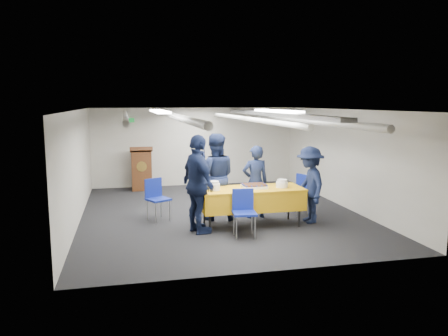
{
  "coord_description": "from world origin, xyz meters",
  "views": [
    {
      "loc": [
        -2.01,
        -9.31,
        2.47
      ],
      "look_at": [
        0.05,
        -0.2,
        1.05
      ],
      "focal_mm": 35.0,
      "sensor_mm": 36.0,
      "label": 1
    }
  ],
  "objects_px": {
    "podium": "(142,168)",
    "chair_left": "(156,195)",
    "sailor_d": "(310,185)",
    "serving_table": "(251,199)",
    "sailor_a": "(255,182)",
    "sheet_cake": "(254,186)",
    "sailor_b": "(215,177)",
    "sailor_c": "(198,184)",
    "chair_near": "(244,208)",
    "chair_right": "(300,190)"
  },
  "relations": [
    {
      "from": "podium",
      "to": "chair_left",
      "type": "bearing_deg",
      "value": -86.9
    },
    {
      "from": "chair_left",
      "to": "sailor_d",
      "type": "distance_m",
      "value": 3.21
    },
    {
      "from": "serving_table",
      "to": "sailor_a",
      "type": "relative_size",
      "value": 1.32
    },
    {
      "from": "sheet_cake",
      "to": "chair_left",
      "type": "distance_m",
      "value": 2.1
    },
    {
      "from": "chair_left",
      "to": "sailor_b",
      "type": "bearing_deg",
      "value": -11.2
    },
    {
      "from": "sheet_cake",
      "to": "sailor_c",
      "type": "height_order",
      "value": "sailor_c"
    },
    {
      "from": "sailor_b",
      "to": "sheet_cake",
      "type": "bearing_deg",
      "value": 145.4
    },
    {
      "from": "serving_table",
      "to": "sailor_d",
      "type": "relative_size",
      "value": 1.31
    },
    {
      "from": "serving_table",
      "to": "sailor_b",
      "type": "height_order",
      "value": "sailor_b"
    },
    {
      "from": "sailor_d",
      "to": "chair_near",
      "type": "bearing_deg",
      "value": -66.32
    },
    {
      "from": "podium",
      "to": "sailor_d",
      "type": "distance_m",
      "value": 5.29
    },
    {
      "from": "serving_table",
      "to": "podium",
      "type": "xyz_separation_m",
      "value": [
        -2.0,
        4.18,
        0.05
      ]
    },
    {
      "from": "sailor_a",
      "to": "sailor_d",
      "type": "relative_size",
      "value": 0.99
    },
    {
      "from": "sheet_cake",
      "to": "chair_left",
      "type": "bearing_deg",
      "value": 154.52
    },
    {
      "from": "chair_left",
      "to": "sailor_c",
      "type": "xyz_separation_m",
      "value": [
        0.72,
        -1.13,
        0.4
      ]
    },
    {
      "from": "serving_table",
      "to": "sailor_c",
      "type": "bearing_deg",
      "value": -168.48
    },
    {
      "from": "podium",
      "to": "sailor_a",
      "type": "xyz_separation_m",
      "value": [
        2.26,
        -3.57,
        0.17
      ]
    },
    {
      "from": "sailor_c",
      "to": "chair_right",
      "type": "bearing_deg",
      "value": -85.71
    },
    {
      "from": "podium",
      "to": "sailor_a",
      "type": "distance_m",
      "value": 4.23
    },
    {
      "from": "sheet_cake",
      "to": "sailor_a",
      "type": "xyz_separation_m",
      "value": [
        0.2,
        0.6,
        -0.03
      ]
    },
    {
      "from": "sailor_a",
      "to": "sailor_c",
      "type": "height_order",
      "value": "sailor_c"
    },
    {
      "from": "sailor_a",
      "to": "sailor_d",
      "type": "bearing_deg",
      "value": 147.77
    },
    {
      "from": "chair_left",
      "to": "sailor_c",
      "type": "distance_m",
      "value": 1.39
    },
    {
      "from": "chair_near",
      "to": "sailor_d",
      "type": "xyz_separation_m",
      "value": [
        1.57,
        0.6,
        0.26
      ]
    },
    {
      "from": "sheet_cake",
      "to": "chair_near",
      "type": "xyz_separation_m",
      "value": [
        -0.38,
        -0.6,
        -0.28
      ]
    },
    {
      "from": "serving_table",
      "to": "podium",
      "type": "distance_m",
      "value": 4.63
    },
    {
      "from": "sheet_cake",
      "to": "podium",
      "type": "bearing_deg",
      "value": 116.27
    },
    {
      "from": "serving_table",
      "to": "chair_left",
      "type": "relative_size",
      "value": 2.36
    },
    {
      "from": "chair_left",
      "to": "sailor_a",
      "type": "bearing_deg",
      "value": -8.06
    },
    {
      "from": "podium",
      "to": "chair_right",
      "type": "relative_size",
      "value": 1.44
    },
    {
      "from": "chair_near",
      "to": "sailor_d",
      "type": "distance_m",
      "value": 1.7
    },
    {
      "from": "chair_near",
      "to": "sailor_c",
      "type": "bearing_deg",
      "value": 154.67
    },
    {
      "from": "chair_right",
      "to": "sailor_d",
      "type": "bearing_deg",
      "value": -96.97
    },
    {
      "from": "podium",
      "to": "sailor_b",
      "type": "xyz_separation_m",
      "value": [
        1.39,
        -3.52,
        0.3
      ]
    },
    {
      "from": "podium",
      "to": "chair_right",
      "type": "xyz_separation_m",
      "value": [
        3.33,
        -3.45,
        -0.08
      ]
    },
    {
      "from": "podium",
      "to": "sailor_d",
      "type": "relative_size",
      "value": 0.8
    },
    {
      "from": "sailor_a",
      "to": "chair_left",
      "type": "bearing_deg",
      "value": -8.95
    },
    {
      "from": "sheet_cake",
      "to": "sailor_d",
      "type": "relative_size",
      "value": 0.31
    },
    {
      "from": "chair_near",
      "to": "sailor_b",
      "type": "height_order",
      "value": "sailor_b"
    },
    {
      "from": "chair_near",
      "to": "chair_left",
      "type": "xyz_separation_m",
      "value": [
        -1.5,
        1.5,
        0.0
      ]
    },
    {
      "from": "chair_near",
      "to": "sailor_a",
      "type": "height_order",
      "value": "sailor_a"
    },
    {
      "from": "serving_table",
      "to": "sailor_d",
      "type": "bearing_deg",
      "value": 0.23
    },
    {
      "from": "chair_right",
      "to": "sailor_b",
      "type": "height_order",
      "value": "sailor_b"
    },
    {
      "from": "sailor_c",
      "to": "sailor_d",
      "type": "relative_size",
      "value": 1.19
    },
    {
      "from": "chair_left",
      "to": "sailor_d",
      "type": "xyz_separation_m",
      "value": [
        3.07,
        -0.89,
        0.26
      ]
    },
    {
      "from": "sheet_cake",
      "to": "sailor_c",
      "type": "distance_m",
      "value": 1.2
    },
    {
      "from": "chair_right",
      "to": "sailor_b",
      "type": "relative_size",
      "value": 0.48
    },
    {
      "from": "chair_right",
      "to": "sailor_c",
      "type": "xyz_separation_m",
      "value": [
        -2.44,
        -0.95,
        0.4
      ]
    },
    {
      "from": "chair_right",
      "to": "sailor_b",
      "type": "xyz_separation_m",
      "value": [
        -1.94,
        -0.07,
        0.38
      ]
    },
    {
      "from": "sailor_c",
      "to": "sailor_d",
      "type": "distance_m",
      "value": 2.37
    }
  ]
}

